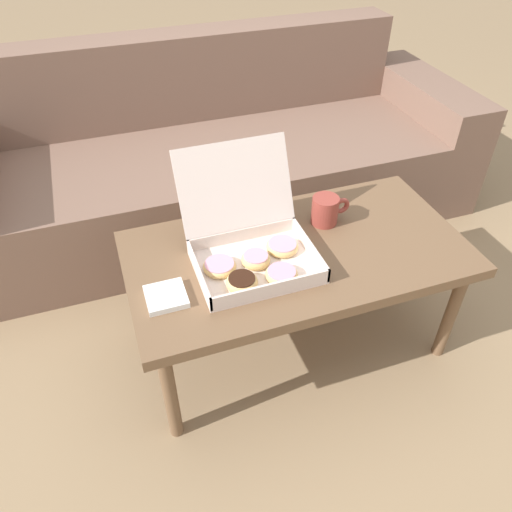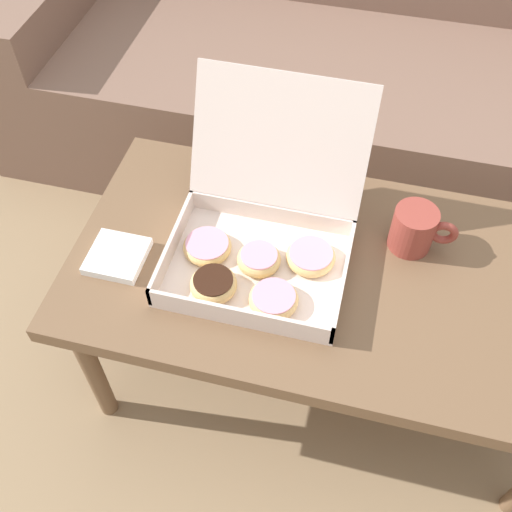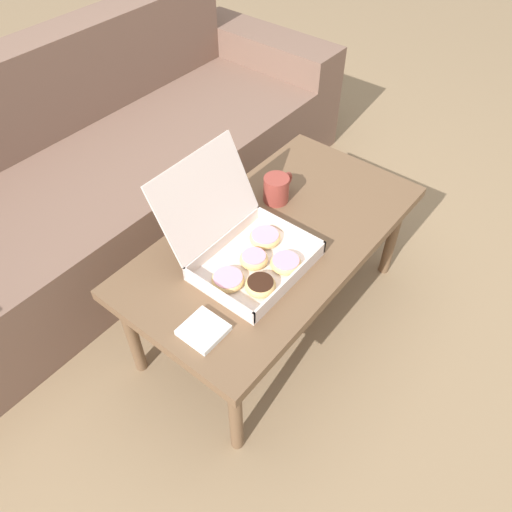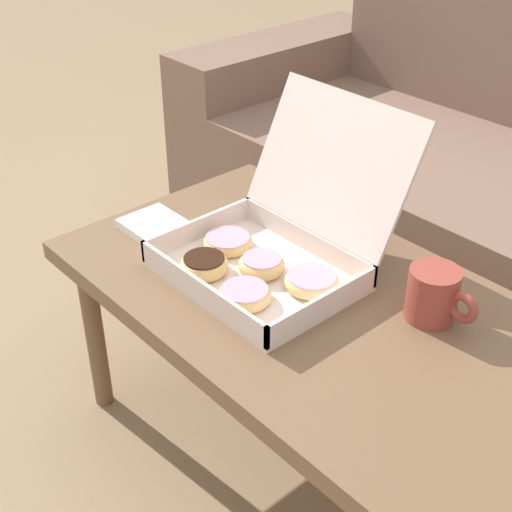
{
  "view_description": "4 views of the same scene",
  "coord_description": "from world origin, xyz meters",
  "px_view_note": "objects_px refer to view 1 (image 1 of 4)",
  "views": [
    {
      "loc": [
        -0.55,
        -1.29,
        1.53
      ],
      "look_at": [
        -0.16,
        -0.17,
        0.51
      ],
      "focal_mm": 35.0,
      "sensor_mm": 36.0,
      "label": 1
    },
    {
      "loc": [
        0.03,
        -0.91,
        1.49
      ],
      "look_at": [
        -0.16,
        -0.17,
        0.51
      ],
      "focal_mm": 42.0,
      "sensor_mm": 36.0,
      "label": 2
    },
    {
      "loc": [
        -1.02,
        -0.86,
        1.68
      ],
      "look_at": [
        -0.16,
        -0.17,
        0.51
      ],
      "focal_mm": 35.0,
      "sensor_mm": 36.0,
      "label": 3
    },
    {
      "loc": [
        0.73,
        -0.95,
        1.27
      ],
      "look_at": [
        -0.16,
        -0.17,
        0.51
      ],
      "focal_mm": 50.0,
      "sensor_mm": 36.0,
      "label": 4
    }
  ],
  "objects_px": {
    "pastry_box": "(252,248)",
    "coffee_mug": "(326,210)",
    "coffee_table": "(297,260)",
    "couch": "(220,161)"
  },
  "relations": [
    {
      "from": "couch",
      "to": "coffee_mug",
      "type": "bearing_deg",
      "value": -79.75
    },
    {
      "from": "couch",
      "to": "coffee_table",
      "type": "bearing_deg",
      "value": -90.0
    },
    {
      "from": "coffee_table",
      "to": "coffee_mug",
      "type": "relative_size",
      "value": 8.03
    },
    {
      "from": "pastry_box",
      "to": "coffee_mug",
      "type": "xyz_separation_m",
      "value": [
        0.32,
        0.12,
        -0.0
      ]
    },
    {
      "from": "pastry_box",
      "to": "coffee_mug",
      "type": "relative_size",
      "value": 2.94
    },
    {
      "from": "pastry_box",
      "to": "coffee_mug",
      "type": "distance_m",
      "value": 0.34
    },
    {
      "from": "couch",
      "to": "pastry_box",
      "type": "relative_size",
      "value": 5.87
    },
    {
      "from": "couch",
      "to": "pastry_box",
      "type": "bearing_deg",
      "value": -99.56
    },
    {
      "from": "pastry_box",
      "to": "couch",
      "type": "bearing_deg",
      "value": 80.44
    },
    {
      "from": "pastry_box",
      "to": "coffee_mug",
      "type": "height_order",
      "value": "pastry_box"
    }
  ]
}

